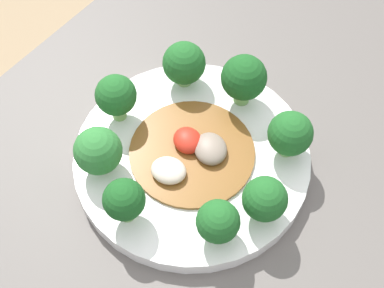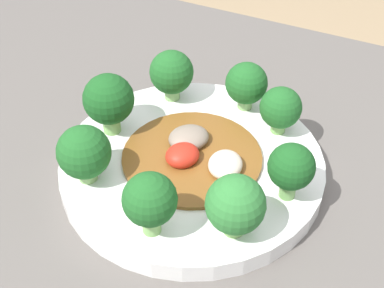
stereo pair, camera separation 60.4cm
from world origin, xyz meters
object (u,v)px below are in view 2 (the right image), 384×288
(broccoli_northeast, at_px, (84,153))
(broccoli_west, at_px, (291,168))
(broccoli_south, at_px, (246,84))
(broccoli_southwest, at_px, (281,108))
(plate, at_px, (192,165))
(broccoli_north, at_px, (150,201))
(broccoli_northwest, at_px, (236,205))
(stirfry_center, at_px, (195,154))
(broccoli_southeast, at_px, (172,73))
(broccoli_east, at_px, (109,100))

(broccoli_northeast, bearing_deg, broccoli_west, -160.88)
(broccoli_northeast, xyz_separation_m, broccoli_south, (-0.10, -0.18, -0.00))
(broccoli_southwest, bearing_deg, broccoli_northeast, 46.57)
(broccoli_west, bearing_deg, plate, -4.15)
(broccoli_west, height_order, broccoli_north, broccoli_north)
(plate, height_order, broccoli_northwest, broccoli_northwest)
(broccoli_northeast, distance_m, stirfry_center, 0.12)
(plate, xyz_separation_m, broccoli_north, (-0.01, 0.10, 0.05))
(plate, height_order, broccoli_southwest, broccoli_southwest)
(broccoli_southeast, relative_size, stirfry_center, 0.42)
(broccoli_north, bearing_deg, broccoli_northeast, -18.68)
(plate, bearing_deg, broccoli_east, -1.22)
(broccoli_northeast, height_order, broccoli_east, broccoli_east)
(plate, bearing_deg, broccoli_north, 95.41)
(broccoli_west, relative_size, stirfry_center, 0.42)
(broccoli_east, xyz_separation_m, broccoli_south, (-0.12, -0.11, -0.01))
(plate, distance_m, stirfry_center, 0.02)
(broccoli_west, xyz_separation_m, stirfry_center, (0.11, -0.01, -0.03))
(broccoli_south, bearing_deg, broccoli_north, 88.15)
(broccoli_east, xyz_separation_m, broccoli_southwest, (-0.17, -0.08, -0.01))
(broccoli_northwest, bearing_deg, broccoli_north, 25.49)
(broccoli_south, height_order, stirfry_center, broccoli_south)
(broccoli_north, bearing_deg, broccoli_southeast, -67.54)
(broccoli_east, bearing_deg, stirfry_center, 179.44)
(broccoli_southwest, height_order, broccoli_southeast, broccoli_southeast)
(broccoli_southwest, distance_m, stirfry_center, 0.11)
(broccoli_east, xyz_separation_m, broccoli_northwest, (-0.18, 0.07, -0.01))
(broccoli_east, relative_size, broccoli_north, 1.08)
(broccoli_north, distance_m, stirfry_center, 0.11)
(broccoli_east, height_order, broccoli_northwest, broccoli_east)
(broccoli_southwest, distance_m, broccoli_southeast, 0.14)
(plate, bearing_deg, broccoli_southwest, -128.68)
(broccoli_west, bearing_deg, broccoli_southwest, -65.81)
(broccoli_southwest, xyz_separation_m, stirfry_center, (0.06, 0.08, -0.03))
(plate, bearing_deg, broccoli_northeast, 41.96)
(broccoli_northwest, bearing_deg, broccoli_southwest, -85.90)
(broccoli_north, xyz_separation_m, broccoli_south, (-0.01, -0.21, -0.01))
(plate, bearing_deg, broccoli_northwest, 137.22)
(broccoli_northeast, distance_m, broccoli_southeast, 0.16)
(broccoli_northeast, bearing_deg, broccoli_southeast, -94.43)
(plate, bearing_deg, broccoli_southeast, -51.50)
(plate, distance_m, broccoli_northeast, 0.12)
(broccoli_west, bearing_deg, broccoli_northeast, 19.12)
(broccoli_east, distance_m, stirfry_center, 0.11)
(broccoli_east, relative_size, stirfry_center, 0.48)
(broccoli_northwest, bearing_deg, broccoli_northeast, 0.51)
(broccoli_west, bearing_deg, broccoli_southeast, -28.21)
(broccoli_northwest, distance_m, stirfry_center, 0.11)
(broccoli_west, relative_size, broccoli_southeast, 0.99)
(broccoli_east, relative_size, broccoli_southwest, 1.28)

